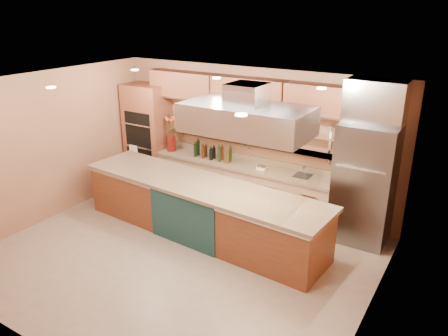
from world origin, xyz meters
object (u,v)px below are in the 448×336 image
Objects in this scene: green_canister at (229,117)px; flower_vase at (171,143)px; kitchen_scale at (262,167)px; copper_kettle at (208,114)px; refrigerator at (364,184)px; island at (201,209)px.

flower_vase is at bearing -170.58° from green_canister.
green_canister is (-0.86, 0.22, 0.83)m from kitchen_scale.
copper_kettle is 0.50m from green_canister.
copper_kettle is (-1.36, 0.22, 0.81)m from kitchen_scale.
refrigerator reaches higher than flower_vase.
refrigerator is 6.14× the size of flower_vase.
refrigerator is 10.64× the size of copper_kettle.
green_canister reaches higher than flower_vase.
refrigerator is 4.13m from flower_vase.
green_canister is (-2.80, 0.23, 0.76)m from refrigerator.
green_canister is (1.33, 0.22, 0.71)m from flower_vase.
copper_kettle is (-0.82, 1.52, 1.31)m from island.
copper_kettle reaches higher than flower_vase.
copper_kettle reaches higher than island.
island is 23.62× the size of green_canister.
kitchen_scale is at bearing -9.18° from copper_kettle.
kitchen_scale is at bearing -14.36° from green_canister.
green_canister is at bearing 9.42° from flower_vase.
refrigerator is 3.39m from copper_kettle.
island is (-2.48, -1.29, -0.56)m from refrigerator.
flower_vase reaches higher than kitchen_scale.
island is 1.49m from kitchen_scale.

